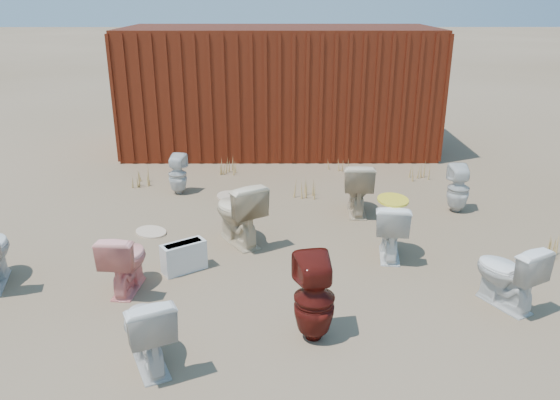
{
  "coord_description": "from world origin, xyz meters",
  "views": [
    {
      "loc": [
        -0.02,
        -5.85,
        2.99
      ],
      "look_at": [
        0.0,
        0.6,
        0.55
      ],
      "focal_mm": 35.0,
      "sensor_mm": 36.0,
      "label": 1
    }
  ],
  "objects_px": {
    "toilet_front_maroon": "(314,299)",
    "toilet_back_a": "(178,174)",
    "toilet_front_e": "(507,274)",
    "toilet_back_e": "(458,189)",
    "toilet_front_pink": "(125,261)",
    "loose_tank": "(184,257)",
    "toilet_front_c": "(146,329)",
    "toilet_back_yellowlid": "(391,229)",
    "toilet_back_beige_left": "(238,212)",
    "toilet_back_beige_right": "(357,187)",
    "shipping_container": "(279,89)"
  },
  "relations": [
    {
      "from": "toilet_front_maroon",
      "to": "toilet_back_a",
      "type": "height_order",
      "value": "toilet_front_maroon"
    },
    {
      "from": "toilet_front_e",
      "to": "toilet_back_e",
      "type": "relative_size",
      "value": 1.02
    },
    {
      "from": "toilet_back_a",
      "to": "toilet_front_pink",
      "type": "bearing_deg",
      "value": 100.08
    },
    {
      "from": "toilet_back_e",
      "to": "toilet_front_pink",
      "type": "bearing_deg",
      "value": 28.05
    },
    {
      "from": "toilet_front_maroon",
      "to": "toilet_back_a",
      "type": "distance_m",
      "value": 4.38
    },
    {
      "from": "toilet_back_a",
      "to": "loose_tank",
      "type": "xyz_separation_m",
      "value": [
        0.52,
        -2.62,
        -0.14
      ]
    },
    {
      "from": "toilet_front_c",
      "to": "toilet_back_a",
      "type": "bearing_deg",
      "value": -108.92
    },
    {
      "from": "toilet_front_c",
      "to": "toilet_front_e",
      "type": "bearing_deg",
      "value": 170.34
    },
    {
      "from": "toilet_front_e",
      "to": "toilet_back_yellowlid",
      "type": "distance_m",
      "value": 1.47
    },
    {
      "from": "toilet_back_beige_left",
      "to": "toilet_back_a",
      "type": "bearing_deg",
      "value": -91.22
    },
    {
      "from": "toilet_front_pink",
      "to": "toilet_back_a",
      "type": "bearing_deg",
      "value": -85.39
    },
    {
      "from": "toilet_front_pink",
      "to": "toilet_back_beige_left",
      "type": "height_order",
      "value": "toilet_back_beige_left"
    },
    {
      "from": "toilet_back_beige_left",
      "to": "toilet_back_beige_right",
      "type": "relative_size",
      "value": 1.07
    },
    {
      "from": "toilet_back_beige_right",
      "to": "loose_tank",
      "type": "distance_m",
      "value": 2.86
    },
    {
      "from": "toilet_front_c",
      "to": "toilet_back_beige_left",
      "type": "relative_size",
      "value": 0.86
    },
    {
      "from": "toilet_back_e",
      "to": "loose_tank",
      "type": "distance_m",
      "value": 4.13
    },
    {
      "from": "toilet_front_e",
      "to": "toilet_front_c",
      "type": "bearing_deg",
      "value": -13.14
    },
    {
      "from": "toilet_front_maroon",
      "to": "toilet_front_e",
      "type": "bearing_deg",
      "value": -173.88
    },
    {
      "from": "toilet_front_pink",
      "to": "toilet_front_e",
      "type": "height_order",
      "value": "toilet_front_e"
    },
    {
      "from": "toilet_back_e",
      "to": "toilet_front_e",
      "type": "bearing_deg",
      "value": 83.19
    },
    {
      "from": "toilet_front_e",
      "to": "toilet_back_a",
      "type": "xyz_separation_m",
      "value": [
        -3.9,
        3.36,
        -0.04
      ]
    },
    {
      "from": "shipping_container",
      "to": "toilet_front_maroon",
      "type": "height_order",
      "value": "shipping_container"
    },
    {
      "from": "shipping_container",
      "to": "toilet_front_c",
      "type": "xyz_separation_m",
      "value": [
        -1.13,
        -7.15,
        -0.84
      ]
    },
    {
      "from": "toilet_front_c",
      "to": "toilet_back_yellowlid",
      "type": "xyz_separation_m",
      "value": [
        2.45,
        2.08,
        0.0
      ]
    },
    {
      "from": "toilet_back_beige_right",
      "to": "loose_tank",
      "type": "bearing_deg",
      "value": 42.49
    },
    {
      "from": "toilet_front_maroon",
      "to": "loose_tank",
      "type": "bearing_deg",
      "value": -53.22
    },
    {
      "from": "toilet_front_e",
      "to": "loose_tank",
      "type": "height_order",
      "value": "toilet_front_e"
    },
    {
      "from": "toilet_front_pink",
      "to": "toilet_back_beige_left",
      "type": "relative_size",
      "value": 0.82
    },
    {
      "from": "toilet_front_maroon",
      "to": "shipping_container",
      "type": "bearing_deg",
      "value": -97.46
    },
    {
      "from": "toilet_front_e",
      "to": "toilet_back_e",
      "type": "height_order",
      "value": "toilet_front_e"
    },
    {
      "from": "shipping_container",
      "to": "toilet_front_maroon",
      "type": "distance_m",
      "value": 6.82
    },
    {
      "from": "shipping_container",
      "to": "toilet_back_beige_left",
      "type": "relative_size",
      "value": 7.19
    },
    {
      "from": "toilet_front_pink",
      "to": "toilet_back_yellowlid",
      "type": "bearing_deg",
      "value": -159.94
    },
    {
      "from": "shipping_container",
      "to": "toilet_back_e",
      "type": "bearing_deg",
      "value": -54.35
    },
    {
      "from": "toilet_back_beige_right",
      "to": "toilet_back_e",
      "type": "height_order",
      "value": "toilet_back_beige_right"
    },
    {
      "from": "toilet_front_pink",
      "to": "toilet_front_maroon",
      "type": "bearing_deg",
      "value": 160.35
    },
    {
      "from": "toilet_front_maroon",
      "to": "toilet_back_beige_left",
      "type": "distance_m",
      "value": 2.25
    },
    {
      "from": "shipping_container",
      "to": "toilet_front_maroon",
      "type": "relative_size",
      "value": 7.23
    },
    {
      "from": "toilet_front_e",
      "to": "toilet_back_e",
      "type": "xyz_separation_m",
      "value": [
        0.31,
        2.58,
        -0.01
      ]
    },
    {
      "from": "toilet_front_maroon",
      "to": "toilet_back_yellowlid",
      "type": "height_order",
      "value": "toilet_front_maroon"
    },
    {
      "from": "toilet_back_yellowlid",
      "to": "toilet_back_e",
      "type": "height_order",
      "value": "toilet_back_yellowlid"
    },
    {
      "from": "toilet_front_pink",
      "to": "toilet_front_c",
      "type": "distance_m",
      "value": 1.39
    },
    {
      "from": "toilet_back_beige_right",
      "to": "toilet_back_yellowlid",
      "type": "distance_m",
      "value": 1.43
    },
    {
      "from": "toilet_front_e",
      "to": "toilet_back_beige_right",
      "type": "distance_m",
      "value": 2.79
    },
    {
      "from": "toilet_back_a",
      "to": "toilet_back_beige_left",
      "type": "xyz_separation_m",
      "value": [
        1.09,
        -1.85,
        0.1
      ]
    },
    {
      "from": "shipping_container",
      "to": "toilet_back_beige_right",
      "type": "distance_m",
      "value": 3.91
    },
    {
      "from": "shipping_container",
      "to": "toilet_front_pink",
      "type": "relative_size",
      "value": 8.73
    },
    {
      "from": "toilet_front_pink",
      "to": "toilet_front_c",
      "type": "height_order",
      "value": "toilet_front_c"
    },
    {
      "from": "loose_tank",
      "to": "shipping_container",
      "type": "bearing_deg",
      "value": 44.36
    },
    {
      "from": "toilet_back_yellowlid",
      "to": "toilet_front_e",
      "type": "bearing_deg",
      "value": 138.49
    }
  ]
}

